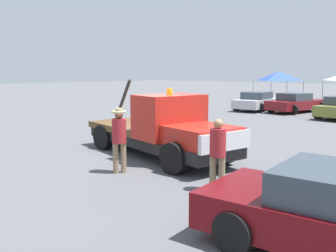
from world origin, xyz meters
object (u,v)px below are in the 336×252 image
at_px(tow_truck, 164,130).
at_px(person_near_truck, 218,150).
at_px(person_at_hood, 119,135).
at_px(canopy_tent_blue, 279,76).
at_px(parked_car_silver, 258,101).
at_px(parked_car_maroon, 296,103).

relative_size(tow_truck, person_near_truck, 3.83).
bearing_deg(person_at_hood, tow_truck, -48.64).
height_order(person_near_truck, canopy_tent_blue, canopy_tent_blue).
distance_m(person_near_truck, parked_car_silver, 19.45).
xyz_separation_m(person_at_hood, canopy_tent_blue, (-7.50, 23.25, 1.35)).
height_order(person_near_truck, person_at_hood, person_at_hood).
distance_m(parked_car_silver, parked_car_maroon, 2.70).
bearing_deg(parked_car_silver, parked_car_maroon, -86.30).
height_order(person_near_truck, parked_car_silver, person_near_truck).
height_order(parked_car_silver, canopy_tent_blue, canopy_tent_blue).
height_order(person_at_hood, canopy_tent_blue, canopy_tent_blue).
relative_size(person_at_hood, parked_car_silver, 0.36).
relative_size(tow_truck, canopy_tent_blue, 2.10).
bearing_deg(canopy_tent_blue, tow_truck, -71.44).
distance_m(tow_truck, person_at_hood, 2.21).
distance_m(person_near_truck, canopy_tent_blue, 24.96).
bearing_deg(tow_truck, person_at_hood, -69.84).
bearing_deg(parked_car_maroon, parked_car_silver, 109.69).
xyz_separation_m(parked_car_silver, canopy_tent_blue, (-1.28, 5.47, 1.76)).
bearing_deg(tow_truck, canopy_tent_blue, 117.78).
bearing_deg(canopy_tent_blue, parked_car_maroon, -51.64).
bearing_deg(parked_car_silver, tow_truck, -166.54).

